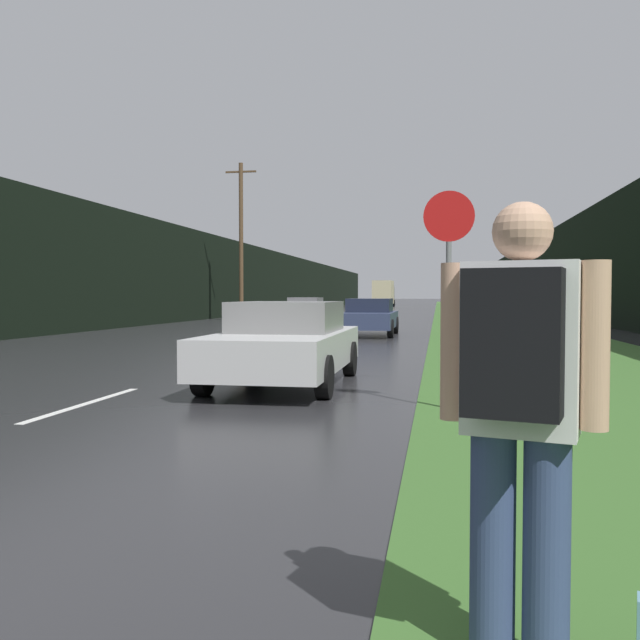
% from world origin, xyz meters
% --- Properties ---
extents(grass_verge, '(6.00, 240.00, 0.02)m').
position_xyz_m(grass_verge, '(7.46, 40.00, 0.01)').
color(grass_verge, '#386028').
rests_on(grass_verge, ground_plane).
extents(lane_stripe_b, '(0.12, 3.00, 0.01)m').
position_xyz_m(lane_stripe_b, '(0.00, 7.52, 0.00)').
color(lane_stripe_b, silver).
rests_on(lane_stripe_b, ground_plane).
extents(lane_stripe_c, '(0.12, 3.00, 0.01)m').
position_xyz_m(lane_stripe_c, '(0.00, 14.52, 0.00)').
color(lane_stripe_c, silver).
rests_on(lane_stripe_c, ground_plane).
extents(lane_stripe_d, '(0.12, 3.00, 0.01)m').
position_xyz_m(lane_stripe_d, '(0.00, 21.52, 0.00)').
color(lane_stripe_d, silver).
rests_on(lane_stripe_d, ground_plane).
extents(lane_stripe_e, '(0.12, 3.00, 0.01)m').
position_xyz_m(lane_stripe_e, '(0.00, 28.52, 0.00)').
color(lane_stripe_e, silver).
rests_on(lane_stripe_e, ground_plane).
extents(treeline_far_side, '(2.00, 140.00, 5.39)m').
position_xyz_m(treeline_far_side, '(-10.46, 50.00, 2.69)').
color(treeline_far_side, black).
rests_on(treeline_far_side, ground_plane).
extents(treeline_near_side, '(2.00, 140.00, 6.08)m').
position_xyz_m(treeline_near_side, '(13.46, 50.00, 3.04)').
color(treeline_near_side, black).
rests_on(treeline_near_side, ground_plane).
extents(utility_pole_far, '(1.80, 0.24, 9.05)m').
position_xyz_m(utility_pole_far, '(-6.43, 36.61, 4.66)').
color(utility_pole_far, '#4C3823').
rests_on(utility_pole_far, ground_plane).
extents(stop_sign, '(0.65, 0.07, 2.82)m').
position_xyz_m(stop_sign, '(4.86, 7.91, 1.71)').
color(stop_sign, slate).
rests_on(stop_sign, ground_plane).
extents(hitchhiker_with_backpack, '(0.62, 0.51, 1.84)m').
position_xyz_m(hitchhiker_with_backpack, '(5.04, 1.72, 1.06)').
color(hitchhiker_with_backpack, navy).
rests_on(hitchhiker_with_backpack, ground_plane).
extents(car_passing_near, '(2.02, 4.59, 1.38)m').
position_xyz_m(car_passing_near, '(2.23, 9.99, 0.70)').
color(car_passing_near, '#BCBCBC').
rests_on(car_passing_near, ground_plane).
extents(car_passing_far, '(1.97, 4.68, 1.36)m').
position_xyz_m(car_passing_far, '(2.23, 24.03, 0.70)').
color(car_passing_far, '#2D3856').
rests_on(car_passing_far, ground_plane).
extents(car_oncoming, '(1.98, 4.27, 1.38)m').
position_xyz_m(car_oncoming, '(-2.23, 34.58, 0.70)').
color(car_oncoming, '#9E9EA3').
rests_on(car_oncoming, ground_plane).
extents(delivery_truck, '(2.57, 7.60, 3.36)m').
position_xyz_m(delivery_truck, '(-2.23, 86.92, 1.78)').
color(delivery_truck, '#6E684F').
rests_on(delivery_truck, ground_plane).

